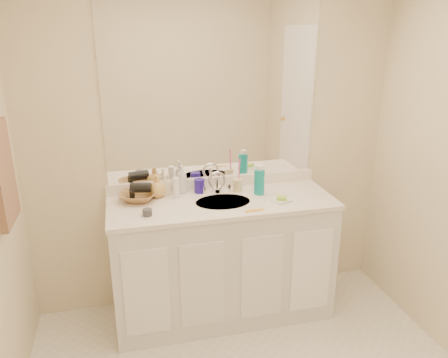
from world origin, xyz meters
TOP-DOWN VIEW (x-y plane):
  - wall_back at (0.00, 1.30)m, footprint 2.60×0.02m
  - vanity_cabinet at (0.00, 1.02)m, footprint 1.50×0.55m
  - countertop at (0.00, 1.02)m, footprint 1.52×0.57m
  - backsplash at (0.00, 1.29)m, footprint 1.52×0.03m
  - sink_basin at (0.00, 1.00)m, footprint 0.37×0.37m
  - faucet at (0.00, 1.18)m, footprint 0.02×0.02m
  - mirror at (0.00, 1.29)m, footprint 1.48×0.01m
  - blue_mug at (-0.12, 1.21)m, footprint 0.09×0.09m
  - tan_cup at (0.15, 1.17)m, footprint 0.09×0.09m
  - toothbrush at (0.16, 1.17)m, footprint 0.01×0.04m
  - mouthwash_bottle at (0.28, 1.08)m, footprint 0.08×0.08m
  - soap_dish at (0.38, 0.91)m, footprint 0.14×0.12m
  - green_soap at (0.38, 0.91)m, footprint 0.08×0.07m
  - orange_comb at (0.16, 0.81)m, footprint 0.12×0.04m
  - dark_jar at (-0.51, 0.90)m, footprint 0.07×0.07m
  - extra_white_bottle at (-0.29, 1.16)m, footprint 0.06×0.06m
  - soap_bottle_white at (-0.24, 1.24)m, footprint 0.09×0.09m
  - soap_bottle_cream at (-0.36, 1.23)m, footprint 0.07×0.07m
  - soap_bottle_yellow at (-0.42, 1.20)m, footprint 0.12×0.12m
  - wicker_basket at (-0.55, 1.16)m, footprint 0.30×0.30m
  - hair_dryer at (-0.53, 1.16)m, footprint 0.15×0.09m
  - hand_towel at (-1.25, 0.77)m, footprint 0.04×0.32m

SIDE VIEW (x-z plane):
  - vanity_cabinet at x=0.00m, z-range 0.00..0.85m
  - countertop at x=0.00m, z-range 0.85..0.88m
  - sink_basin at x=0.00m, z-range 0.86..0.88m
  - orange_comb at x=0.16m, z-range 0.88..0.89m
  - soap_dish at x=0.38m, z-range 0.88..0.89m
  - dark_jar at x=-0.51m, z-range 0.88..0.92m
  - green_soap at x=0.38m, z-range 0.89..0.92m
  - wicker_basket at x=-0.55m, z-range 0.88..0.94m
  - backsplash at x=0.00m, z-range 0.88..0.96m
  - tan_cup at x=0.15m, z-range 0.88..0.97m
  - blue_mug at x=-0.12m, z-range 0.88..0.98m
  - faucet at x=0.00m, z-range 0.88..0.99m
  - extra_white_bottle at x=-0.29m, z-range 0.88..1.02m
  - soap_bottle_cream at x=-0.36m, z-range 0.88..1.03m
  - soap_bottle_yellow at x=-0.42m, z-range 0.88..1.03m
  - mouthwash_bottle at x=0.28m, z-range 0.88..1.05m
  - hair_dryer at x=-0.53m, z-range 0.94..1.00m
  - soap_bottle_white at x=-0.24m, z-range 0.88..1.08m
  - toothbrush at x=0.16m, z-range 0.94..1.12m
  - wall_back at x=0.00m, z-range 0.00..2.40m
  - hand_towel at x=-1.25m, z-range 0.98..1.52m
  - mirror at x=0.00m, z-range 0.96..2.16m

